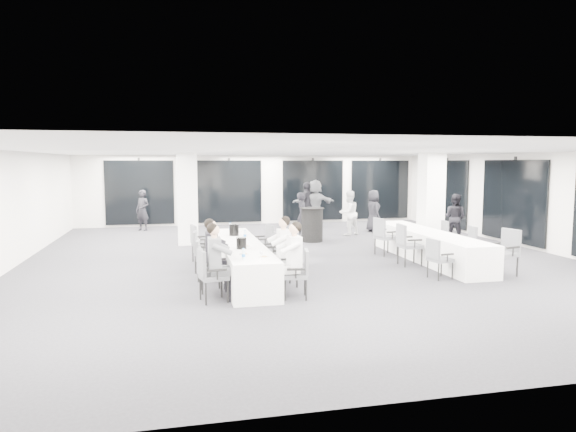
% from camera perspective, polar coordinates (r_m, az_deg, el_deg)
% --- Properties ---
extents(room, '(14.04, 16.04, 2.84)m').
position_cam_1_polar(room, '(14.54, 3.78, 1.49)').
color(room, '#26262B').
rests_on(room, ground).
extents(column_left, '(0.60, 0.60, 2.80)m').
position_cam_1_polar(column_left, '(16.04, -11.13, 1.86)').
color(column_left, white).
rests_on(column_left, floor).
extents(column_right, '(0.60, 0.60, 2.80)m').
position_cam_1_polar(column_right, '(15.69, 15.59, 1.66)').
color(column_right, white).
rests_on(column_right, floor).
extents(banquet_table_main, '(0.90, 5.00, 0.75)m').
position_cam_1_polar(banquet_table_main, '(11.50, -5.27, -4.81)').
color(banquet_table_main, white).
rests_on(banquet_table_main, floor).
extents(banquet_table_side, '(0.90, 5.00, 0.75)m').
position_cam_1_polar(banquet_table_side, '(13.75, 15.28, -3.22)').
color(banquet_table_side, white).
rests_on(banquet_table_side, floor).
extents(cocktail_table, '(0.78, 0.78, 1.08)m').
position_cam_1_polar(cocktail_table, '(16.39, 2.69, -0.95)').
color(cocktail_table, black).
rests_on(cocktail_table, floor).
extents(chair_main_left_near, '(0.57, 0.60, 0.96)m').
position_cam_1_polar(chair_main_left_near, '(9.44, -8.76, -6.19)').
color(chair_main_left_near, '#4C4E53').
rests_on(chair_main_left_near, floor).
extents(chair_main_left_second, '(0.45, 0.51, 0.87)m').
position_cam_1_polar(chair_main_left_second, '(10.17, -9.00, -5.59)').
color(chair_main_left_second, '#4C4E53').
rests_on(chair_main_left_second, floor).
extents(chair_main_left_mid, '(0.50, 0.53, 0.86)m').
position_cam_1_polar(chair_main_left_mid, '(11.15, -9.32, -4.59)').
color(chair_main_left_mid, '#4C4E53').
rests_on(chair_main_left_mid, floor).
extents(chair_main_left_fourth, '(0.54, 0.58, 0.95)m').
position_cam_1_polar(chair_main_left_fourth, '(12.01, -9.60, -3.61)').
color(chair_main_left_fourth, '#4C4E53').
rests_on(chair_main_left_fourth, floor).
extents(chair_main_left_far, '(0.57, 0.60, 0.96)m').
position_cam_1_polar(chair_main_left_far, '(13.10, -9.86, -2.79)').
color(chair_main_left_far, '#4C4E53').
rests_on(chair_main_left_far, floor).
extents(chair_main_right_near, '(0.54, 0.57, 0.91)m').
position_cam_1_polar(chair_main_right_near, '(9.59, 1.29, -6.09)').
color(chair_main_right_near, '#4C4E53').
rests_on(chair_main_right_near, floor).
extents(chair_main_right_second, '(0.53, 0.57, 0.93)m').
position_cam_1_polar(chair_main_right_second, '(10.51, 0.03, -4.95)').
color(chair_main_right_second, '#4C4E53').
rests_on(chair_main_right_second, floor).
extents(chair_main_right_mid, '(0.55, 0.60, 0.98)m').
position_cam_1_polar(chair_main_right_mid, '(11.30, -0.85, -4.02)').
color(chair_main_right_mid, '#4C4E53').
rests_on(chair_main_right_mid, floor).
extents(chair_main_right_fourth, '(0.52, 0.55, 0.87)m').
position_cam_1_polar(chair_main_right_fourth, '(12.16, -1.75, -3.62)').
color(chair_main_right_fourth, '#4C4E53').
rests_on(chair_main_right_fourth, floor).
extents(chair_main_right_far, '(0.55, 0.58, 0.93)m').
position_cam_1_polar(chair_main_right_far, '(13.19, -2.60, -2.72)').
color(chair_main_right_far, '#4C4E53').
rests_on(chair_main_right_far, floor).
extents(chair_side_left_near, '(0.51, 0.54, 0.88)m').
position_cam_1_polar(chair_side_left_near, '(11.61, 16.28, -4.30)').
color(chair_side_left_near, '#4C4E53').
rests_on(chair_side_left_near, floor).
extents(chair_side_left_mid, '(0.53, 0.59, 1.02)m').
position_cam_1_polar(chair_side_left_mid, '(12.90, 13.04, -2.83)').
color(chair_side_left_mid, '#4C4E53').
rests_on(chair_side_left_mid, floor).
extents(chair_side_left_far, '(0.61, 0.65, 1.02)m').
position_cam_1_polar(chair_side_left_far, '(14.18, 10.58, -1.99)').
color(chair_side_left_far, '#4C4E53').
rests_on(chair_side_left_far, floor).
extents(chair_side_right_near, '(0.63, 0.66, 1.04)m').
position_cam_1_polar(chair_side_right_near, '(12.47, 23.05, -3.41)').
color(chair_side_right_near, '#4C4E53').
rests_on(chair_side_right_near, floor).
extents(chair_side_right_mid, '(0.53, 0.57, 0.92)m').
position_cam_1_polar(chair_side_right_mid, '(13.72, 19.31, -2.72)').
color(chair_side_right_mid, '#4C4E53').
rests_on(chair_side_right_mid, floor).
extents(chair_side_right_far, '(0.52, 0.56, 0.91)m').
position_cam_1_polar(chair_side_right_far, '(14.89, 16.54, -2.01)').
color(chair_side_right_far, '#4C4E53').
rests_on(chair_side_right_far, floor).
extents(seated_guest_a, '(0.50, 0.38, 1.44)m').
position_cam_1_polar(seated_guest_a, '(9.41, -7.79, -4.55)').
color(seated_guest_a, '#5B5E63').
rests_on(seated_guest_a, floor).
extents(seated_guest_b, '(0.50, 0.38, 1.44)m').
position_cam_1_polar(seated_guest_b, '(10.12, -8.13, -3.81)').
color(seated_guest_b, black).
rests_on(seated_guest_b, floor).
extents(seated_guest_c, '(0.50, 0.38, 1.44)m').
position_cam_1_polar(seated_guest_c, '(9.51, 0.33, -4.38)').
color(seated_guest_c, silver).
rests_on(seated_guest_c, floor).
extents(seated_guest_d, '(0.50, 0.38, 1.44)m').
position_cam_1_polar(seated_guest_d, '(10.42, -0.83, -3.47)').
color(seated_guest_d, silver).
rests_on(seated_guest_d, floor).
extents(standing_guest_a, '(0.74, 0.79, 1.72)m').
position_cam_1_polar(standing_guest_a, '(17.21, 1.61, 0.44)').
color(standing_guest_a, black).
rests_on(standing_guest_a, floor).
extents(standing_guest_b, '(0.97, 0.77, 1.75)m').
position_cam_1_polar(standing_guest_b, '(17.88, 6.78, 0.65)').
color(standing_guest_b, silver).
rests_on(standing_guest_b, floor).
extents(standing_guest_d, '(1.33, 1.25, 2.01)m').
position_cam_1_polar(standing_guest_d, '(19.86, 2.15, 1.59)').
color(standing_guest_d, black).
rests_on(standing_guest_d, floor).
extents(standing_guest_e, '(0.55, 0.85, 1.72)m').
position_cam_1_polar(standing_guest_e, '(18.92, 9.45, 0.86)').
color(standing_guest_e, black).
rests_on(standing_guest_e, floor).
extents(standing_guest_f, '(1.99, 0.92, 2.10)m').
position_cam_1_polar(standing_guest_f, '(19.94, 3.00, 1.75)').
color(standing_guest_f, '#5B5E63').
rests_on(standing_guest_f, floor).
extents(standing_guest_g, '(0.80, 0.78, 1.71)m').
position_cam_1_polar(standing_guest_g, '(19.70, -15.86, 0.90)').
color(standing_guest_g, black).
rests_on(standing_guest_g, floor).
extents(standing_guest_h, '(0.93, 0.96, 1.73)m').
position_cam_1_polar(standing_guest_h, '(17.28, 18.03, 0.18)').
color(standing_guest_h, black).
rests_on(standing_guest_h, floor).
extents(ice_bucket_near, '(0.21, 0.21, 0.24)m').
position_cam_1_polar(ice_bucket_near, '(10.61, -5.20, -3.03)').
color(ice_bucket_near, black).
rests_on(ice_bucket_near, banquet_table_main).
extents(ice_bucket_far, '(0.24, 0.24, 0.27)m').
position_cam_1_polar(ice_bucket_far, '(12.54, -6.02, -1.56)').
color(ice_bucket_far, black).
rests_on(ice_bucket_far, banquet_table_main).
extents(water_bottle_a, '(0.06, 0.06, 0.20)m').
position_cam_1_polar(water_bottle_a, '(9.42, -4.97, -4.27)').
color(water_bottle_a, silver).
rests_on(water_bottle_a, banquet_table_main).
extents(water_bottle_b, '(0.07, 0.07, 0.21)m').
position_cam_1_polar(water_bottle_b, '(11.95, -4.81, -2.08)').
color(water_bottle_b, silver).
rests_on(water_bottle_b, banquet_table_main).
extents(water_bottle_c, '(0.07, 0.07, 0.20)m').
position_cam_1_polar(water_bottle_c, '(13.38, -6.44, -1.23)').
color(water_bottle_c, silver).
rests_on(water_bottle_c, banquet_table_main).
extents(plate_a, '(0.20, 0.20, 0.03)m').
position_cam_1_polar(plate_a, '(9.99, -4.87, -4.20)').
color(plate_a, white).
rests_on(plate_a, banquet_table_main).
extents(plate_b, '(0.21, 0.21, 0.03)m').
position_cam_1_polar(plate_b, '(9.66, -2.69, -4.53)').
color(plate_b, white).
rests_on(plate_b, banquet_table_main).
extents(plate_c, '(0.21, 0.21, 0.03)m').
position_cam_1_polar(plate_c, '(10.94, -4.76, -3.30)').
color(plate_c, white).
rests_on(plate_c, banquet_table_main).
extents(wine_glass, '(0.07, 0.07, 0.19)m').
position_cam_1_polar(wine_glass, '(9.32, -2.97, -4.13)').
color(wine_glass, silver).
rests_on(wine_glass, banquet_table_main).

